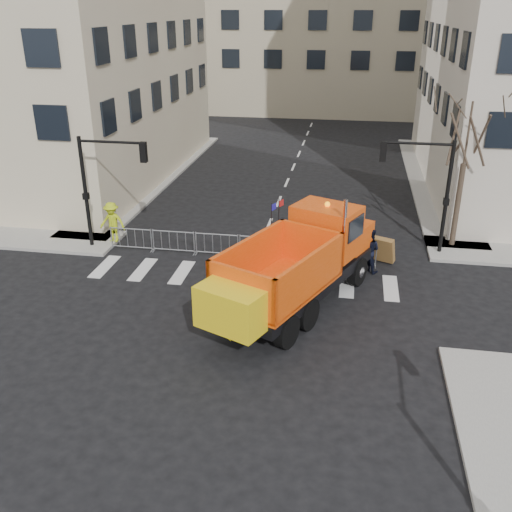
% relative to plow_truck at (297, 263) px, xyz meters
% --- Properties ---
extents(ground, '(120.00, 120.00, 0.00)m').
position_rel_plow_truck_xyz_m(ground, '(-2.35, -3.25, -1.86)').
color(ground, black).
rests_on(ground, ground).
extents(sidewalk_back, '(64.00, 5.00, 0.15)m').
position_rel_plow_truck_xyz_m(sidewalk_back, '(-2.35, 5.25, -1.79)').
color(sidewalk_back, gray).
rests_on(sidewalk_back, ground).
extents(traffic_light_left, '(0.18, 0.18, 5.40)m').
position_rel_plow_truck_xyz_m(traffic_light_left, '(-10.35, 4.25, 0.84)').
color(traffic_light_left, black).
rests_on(traffic_light_left, ground).
extents(traffic_light_right, '(0.18, 0.18, 5.40)m').
position_rel_plow_truck_xyz_m(traffic_light_right, '(6.15, 6.25, 0.84)').
color(traffic_light_right, black).
rests_on(traffic_light_right, ground).
extents(crowd_barriers, '(12.60, 0.60, 1.10)m').
position_rel_plow_truck_xyz_m(crowd_barriers, '(-3.10, 4.35, -1.31)').
color(crowd_barriers, '#9EA0A5').
rests_on(crowd_barriers, ground).
extents(street_tree, '(3.00, 3.00, 7.50)m').
position_rel_plow_truck_xyz_m(street_tree, '(6.85, 7.25, 1.89)').
color(street_tree, '#382B21').
rests_on(street_tree, ground).
extents(plow_truck, '(7.01, 11.01, 4.19)m').
position_rel_plow_truck_xyz_m(plow_truck, '(0.00, 0.00, 0.00)').
color(plow_truck, black).
rests_on(plow_truck, ground).
extents(cop_a, '(0.65, 0.51, 1.59)m').
position_rel_plow_truck_xyz_m(cop_a, '(2.72, 3.75, -1.07)').
color(cop_a, black).
rests_on(cop_a, ground).
extents(cop_b, '(1.17, 1.03, 2.02)m').
position_rel_plow_truck_xyz_m(cop_b, '(2.78, 3.75, -0.85)').
color(cop_b, black).
rests_on(cop_b, ground).
extents(cop_c, '(0.87, 1.16, 1.83)m').
position_rel_plow_truck_xyz_m(cop_c, '(2.26, 3.75, -0.94)').
color(cop_c, black).
rests_on(cop_c, ground).
extents(worker, '(1.32, 0.80, 1.99)m').
position_rel_plow_truck_xyz_m(worker, '(-9.46, 4.85, -0.72)').
color(worker, '#B5CC18').
rests_on(worker, sidewalk_back).
extents(newspaper_box, '(0.47, 0.42, 1.10)m').
position_rel_plow_truck_xyz_m(newspaper_box, '(0.67, 5.36, -1.16)').
color(newspaper_box, '#9C0C14').
rests_on(newspaper_box, sidewalk_back).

